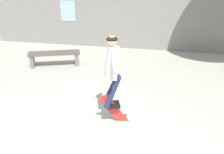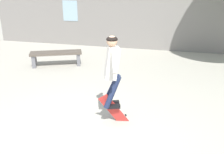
# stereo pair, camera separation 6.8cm
# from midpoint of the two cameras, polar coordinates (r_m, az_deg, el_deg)

# --- Properties ---
(ground_plane) EXTENTS (40.00, 40.00, 0.00)m
(ground_plane) POSITION_cam_midpoint_polar(r_m,az_deg,el_deg) (5.05, -6.98, -13.16)
(ground_plane) COLOR #B2AD9E
(building_backdrop) EXTENTS (14.37, 0.52, 4.64)m
(building_backdrop) POSITION_cam_midpoint_polar(r_m,az_deg,el_deg) (11.15, 5.65, 16.47)
(building_backdrop) COLOR gray
(building_backdrop) RESTS_ON ground_plane
(park_bench) EXTENTS (1.82, 1.13, 0.51)m
(park_bench) POSITION_cam_midpoint_polar(r_m,az_deg,el_deg) (9.03, -13.22, 4.74)
(park_bench) COLOR brown
(park_bench) RESTS_ON ground_plane
(skater) EXTENTS (0.46, 1.08, 1.49)m
(skater) POSITION_cam_midpoint_polar(r_m,az_deg,el_deg) (4.92, -0.38, 2.54)
(skater) COLOR silver
(skateboard_flipping) EXTENTS (0.64, 0.27, 0.83)m
(skateboard_flipping) POSITION_cam_midpoint_polar(r_m,az_deg,el_deg) (5.32, 0.14, -7.66)
(skateboard_flipping) COLOR red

